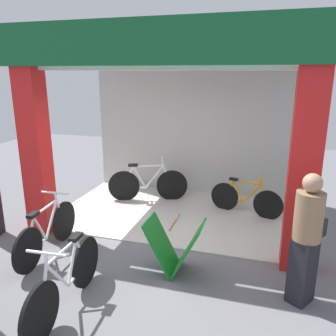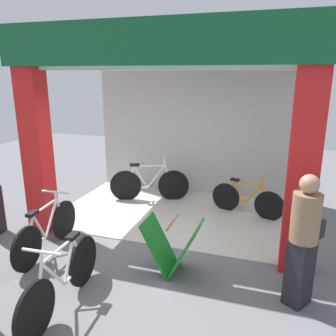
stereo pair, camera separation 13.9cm
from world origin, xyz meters
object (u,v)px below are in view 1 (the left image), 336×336
(pedestrian_0, at_px, (307,238))
(bicycle_parked_0, at_px, (66,281))
(sandwich_board_sign, at_px, (175,247))
(bicycle_parked_1, at_px, (47,232))
(bicycle_inside_0, at_px, (148,184))
(bicycle_inside_1, at_px, (245,199))

(pedestrian_0, bearing_deg, bicycle_parked_0, -160.06)
(bicycle_parked_0, height_order, pedestrian_0, pedestrian_0)
(sandwich_board_sign, xyz_separation_m, pedestrian_0, (1.68, -0.17, 0.47))
(pedestrian_0, bearing_deg, bicycle_parked_1, 178.81)
(bicycle_parked_0, distance_m, pedestrian_0, 2.92)
(bicycle_inside_0, distance_m, bicycle_parked_1, 2.75)
(bicycle_inside_0, distance_m, sandwich_board_sign, 2.89)
(bicycle_inside_1, distance_m, bicycle_parked_1, 3.77)
(bicycle_inside_0, relative_size, bicycle_parked_0, 0.98)
(bicycle_inside_1, height_order, sandwich_board_sign, bicycle_inside_1)
(bicycle_parked_1, bearing_deg, bicycle_inside_0, 75.31)
(bicycle_parked_1, bearing_deg, bicycle_parked_0, -46.33)
(bicycle_parked_0, bearing_deg, bicycle_inside_1, 62.74)
(bicycle_inside_1, distance_m, bicycle_parked_0, 3.99)
(bicycle_inside_0, distance_m, bicycle_parked_0, 3.73)
(bicycle_inside_1, xyz_separation_m, bicycle_parked_1, (-2.84, -2.48, 0.05))
(bicycle_inside_0, bearing_deg, bicycle_parked_0, -85.16)
(bicycle_inside_1, relative_size, bicycle_parked_1, 0.85)
(bicycle_parked_0, relative_size, sandwich_board_sign, 2.11)
(pedestrian_0, bearing_deg, bicycle_inside_0, 137.86)
(bicycle_parked_1, xyz_separation_m, sandwich_board_sign, (2.03, 0.10, 0.02))
(bicycle_inside_1, bearing_deg, bicycle_inside_0, 175.42)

